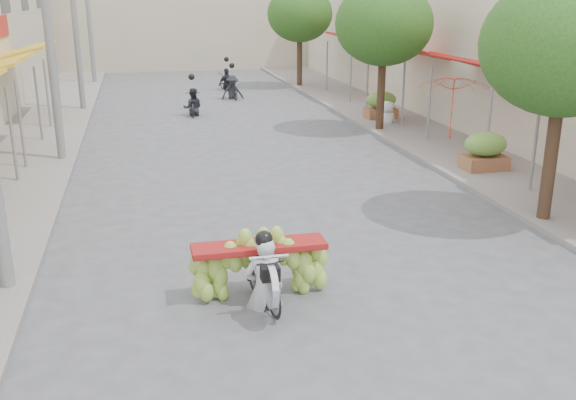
# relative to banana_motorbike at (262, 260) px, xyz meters

# --- Properties ---
(ground) EXTENTS (120.00, 120.00, 0.00)m
(ground) POSITION_rel_banana_motorbike_xyz_m (1.30, -1.67, -0.73)
(ground) COLOR #545559
(ground) RESTS_ON ground
(sidewalk_left) EXTENTS (4.00, 60.00, 0.12)m
(sidewalk_left) POSITION_rel_banana_motorbike_xyz_m (-5.70, 13.33, -0.67)
(sidewalk_left) COLOR gray
(sidewalk_left) RESTS_ON ground
(sidewalk_right) EXTENTS (4.00, 60.00, 0.12)m
(sidewalk_right) POSITION_rel_banana_motorbike_xyz_m (8.30, 13.33, -0.67)
(sidewalk_right) COLOR gray
(sidewalk_right) RESTS_ON ground
(shophouse_row_right) EXTENTS (9.77, 40.00, 6.00)m
(shophouse_row_right) POSITION_rel_banana_motorbike_xyz_m (13.30, 12.32, 2.27)
(shophouse_row_right) COLOR beige
(shophouse_row_right) RESTS_ON ground
(far_building) EXTENTS (20.00, 6.00, 7.00)m
(far_building) POSITION_rel_banana_motorbike_xyz_m (1.30, 36.33, 2.77)
(far_building) COLOR #B8AB91
(far_building) RESTS_ON ground
(utility_pole_mid) EXTENTS (0.60, 0.24, 8.00)m
(utility_pole_mid) POSITION_rel_banana_motorbike_xyz_m (-4.10, 10.33, 3.29)
(utility_pole_mid) COLOR slate
(utility_pole_mid) RESTS_ON ground
(utility_pole_far) EXTENTS (0.60, 0.24, 8.00)m
(utility_pole_far) POSITION_rel_banana_motorbike_xyz_m (-4.10, 19.33, 3.29)
(utility_pole_far) COLOR slate
(utility_pole_far) RESTS_ON ground
(utility_pole_back) EXTENTS (0.60, 0.24, 8.00)m
(utility_pole_back) POSITION_rel_banana_motorbike_xyz_m (-4.10, 28.33, 3.29)
(utility_pole_back) COLOR slate
(utility_pole_back) RESTS_ON ground
(street_tree_near) EXTENTS (3.40, 3.40, 5.25)m
(street_tree_near) POSITION_rel_banana_motorbike_xyz_m (6.70, 2.33, 3.05)
(street_tree_near) COLOR #3A2719
(street_tree_near) RESTS_ON ground
(street_tree_mid) EXTENTS (3.40, 3.40, 5.25)m
(street_tree_mid) POSITION_rel_banana_motorbike_xyz_m (6.70, 12.33, 3.05)
(street_tree_mid) COLOR #3A2719
(street_tree_mid) RESTS_ON ground
(street_tree_far) EXTENTS (3.40, 3.40, 5.25)m
(street_tree_far) POSITION_rel_banana_motorbike_xyz_m (6.70, 24.33, 3.05)
(street_tree_far) COLOR #3A2719
(street_tree_far) RESTS_ON ground
(produce_crate_mid) EXTENTS (1.20, 0.88, 1.16)m
(produce_crate_mid) POSITION_rel_banana_motorbike_xyz_m (7.50, 6.33, -0.02)
(produce_crate_mid) COLOR brown
(produce_crate_mid) RESTS_ON ground
(produce_crate_far) EXTENTS (1.20, 0.88, 1.16)m
(produce_crate_far) POSITION_rel_banana_motorbike_xyz_m (7.50, 14.33, -0.02)
(produce_crate_far) COLOR brown
(produce_crate_far) RESTS_ON ground
(banana_motorbike) EXTENTS (2.20, 1.80, 2.20)m
(banana_motorbike) POSITION_rel_banana_motorbike_xyz_m (0.00, 0.00, 0.00)
(banana_motorbike) COLOR black
(banana_motorbike) RESTS_ON ground
(market_umbrella) EXTENTS (2.77, 2.77, 1.91)m
(market_umbrella) POSITION_rel_banana_motorbike_xyz_m (7.23, 7.90, 1.82)
(market_umbrella) COLOR red
(market_umbrella) RESTS_ON ground
(pedestrian) EXTENTS (0.90, 0.67, 1.64)m
(pedestrian) POSITION_rel_banana_motorbike_xyz_m (7.41, 13.34, 0.21)
(pedestrian) COLOR white
(pedestrian) RESTS_ON ground
(bg_motorbike_a) EXTENTS (0.84, 1.63, 1.95)m
(bg_motorbike_a) POSITION_rel_banana_motorbike_xyz_m (0.39, 17.15, 0.02)
(bg_motorbike_a) COLOR black
(bg_motorbike_a) RESTS_ON ground
(bg_motorbike_b) EXTENTS (1.12, 1.64, 1.95)m
(bg_motorbike_b) POSITION_rel_banana_motorbike_xyz_m (2.61, 21.10, 0.13)
(bg_motorbike_b) COLOR black
(bg_motorbike_b) RESTS_ON ground
(bg_motorbike_c) EXTENTS (1.10, 1.61, 1.95)m
(bg_motorbike_c) POSITION_rel_banana_motorbike_xyz_m (2.77, 24.15, 0.09)
(bg_motorbike_c) COLOR black
(bg_motorbike_c) RESTS_ON ground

